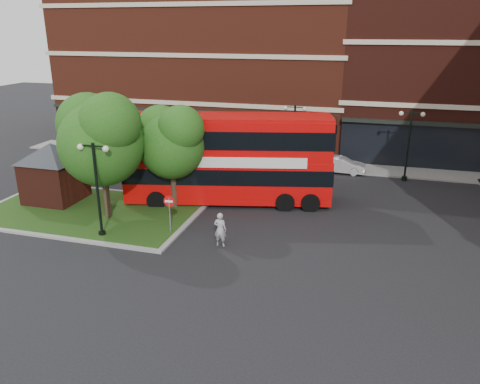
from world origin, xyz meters
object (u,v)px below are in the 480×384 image
(car_white, at_px, (340,165))
(woman, at_px, (220,229))
(car_silver, at_px, (198,149))
(bus, at_px, (228,153))

(car_white, bearing_deg, woman, 163.52)
(woman, distance_m, car_silver, 16.60)
(bus, relative_size, woman, 7.22)
(bus, xyz_separation_m, car_silver, (-5.39, 8.99, -2.33))
(bus, distance_m, car_silver, 10.74)
(woman, height_order, car_silver, woman)
(bus, relative_size, car_silver, 2.80)
(woman, bearing_deg, car_white, -106.68)
(car_silver, bearing_deg, bus, -152.96)
(bus, bearing_deg, car_silver, 107.56)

